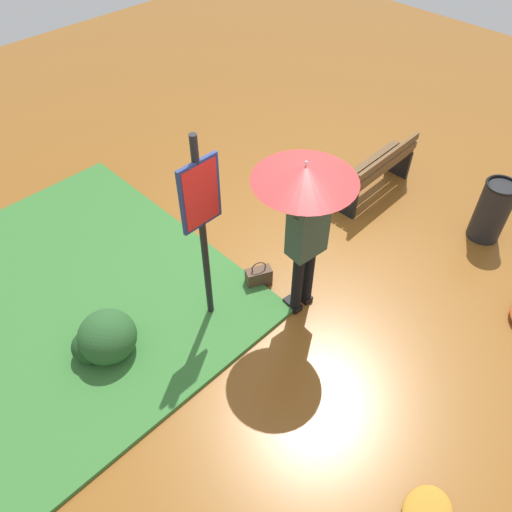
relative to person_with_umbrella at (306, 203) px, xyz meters
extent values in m
plane|color=brown|center=(-0.20, -0.31, -1.55)|extent=(18.00, 18.00, 0.00)
cube|color=#387533|center=(2.44, -1.99, -1.53)|extent=(4.80, 4.00, 0.05)
cylinder|color=black|center=(-0.17, -0.01, -1.12)|extent=(0.12, 0.12, 0.86)
cylinder|color=black|center=(0.01, -0.01, -1.12)|extent=(0.12, 0.12, 0.86)
cube|color=black|center=(-0.17, -0.05, -1.51)|extent=(0.13, 0.23, 0.08)
cube|color=black|center=(0.01, -0.05, -1.51)|extent=(0.13, 0.23, 0.08)
cube|color=#334738|center=(-0.08, -0.01, -0.37)|extent=(0.40, 0.28, 0.64)
sphere|color=beige|center=(-0.08, -0.01, 0.09)|extent=(0.20, 0.20, 0.20)
ellipsoid|color=black|center=(-0.08, -0.01, 0.12)|extent=(0.20, 0.20, 0.15)
cylinder|color=#334738|center=(-0.29, -0.04, -0.16)|extent=(0.18, 0.13, 0.18)
cylinder|color=#334738|center=(-0.25, -0.05, -0.07)|extent=(0.24, 0.11, 0.33)
cube|color=black|center=(-0.17, -0.03, 0.07)|extent=(0.07, 0.02, 0.14)
cylinder|color=#334738|center=(0.08, -0.01, -0.13)|extent=(0.11, 0.10, 0.09)
cylinder|color=#334738|center=(0.07, 0.00, -0.04)|extent=(0.10, 0.09, 0.23)
cylinder|color=#A5A5AD|center=(0.06, 0.01, 0.27)|extent=(0.02, 0.02, 0.41)
cone|color=#B22D2D|center=(0.06, 0.01, 0.37)|extent=(0.96, 0.96, 0.16)
sphere|color=#A5A5AD|center=(0.06, 0.01, 0.48)|extent=(0.02, 0.02, 0.02)
cylinder|color=black|center=(0.72, -0.64, -0.40)|extent=(0.07, 0.07, 2.30)
cube|color=navy|center=(0.72, -0.63, 0.15)|extent=(0.44, 0.04, 0.70)
cube|color=red|center=(0.72, -0.61, 0.15)|extent=(0.38, 0.01, 0.64)
cube|color=#4C3323|center=(0.04, -0.57, -1.43)|extent=(0.33, 0.26, 0.24)
torus|color=#4C3323|center=(0.04, -0.57, -1.27)|extent=(0.17, 0.09, 0.18)
cube|color=black|center=(-2.99, -0.67, -1.33)|extent=(0.07, 0.36, 0.44)
cube|color=black|center=(-1.71, -0.67, -1.33)|extent=(0.07, 0.36, 0.44)
cube|color=brown|center=(-2.35, -0.79, -1.09)|extent=(1.40, 0.13, 0.04)
cube|color=brown|center=(-2.35, -0.67, -1.09)|extent=(1.40, 0.13, 0.04)
cube|color=brown|center=(-2.35, -0.55, -1.09)|extent=(1.40, 0.13, 0.04)
cube|color=brown|center=(-2.35, -0.50, -0.99)|extent=(1.40, 0.07, 0.10)
cube|color=brown|center=(-2.35, -0.50, -0.85)|extent=(1.40, 0.07, 0.10)
cylinder|color=black|center=(-2.64, 0.90, -1.15)|extent=(0.40, 0.40, 0.80)
torus|color=black|center=(-2.64, 0.90, -0.74)|extent=(0.42, 0.42, 0.04)
ellipsoid|color=#285628|center=(1.80, -0.98, -1.28)|extent=(0.60, 0.60, 0.54)
ellipsoid|color=#1E421E|center=(1.98, -1.07, -1.37)|extent=(0.36, 0.36, 0.36)
ellipsoid|color=#C68428|center=(0.86, 2.21, -1.50)|extent=(0.48, 0.38, 0.11)
camera|label=1|loc=(2.82, 2.18, 2.89)|focal=34.84mm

